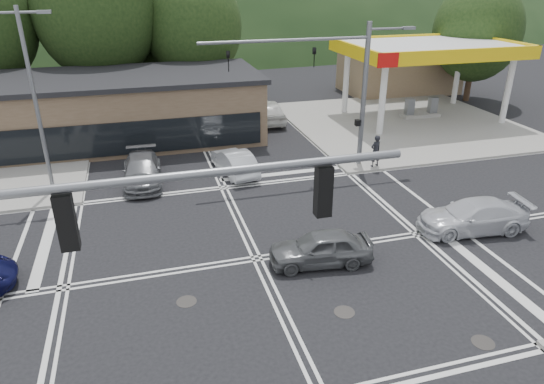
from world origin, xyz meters
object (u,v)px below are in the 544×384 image
object	(u,v)px
car_grey_center	(321,248)
car_northbound	(142,171)
car_queue_a	(235,162)
car_queue_b	(268,111)
car_silver_east	(473,216)
pedestrian	(376,151)

from	to	relation	value
car_grey_center	car_northbound	size ratio (longest dim) A/B	0.82
car_grey_center	car_northbound	xyz separation A→B (m)	(-6.30, 9.96, 0.02)
car_grey_center	car_queue_a	world-z (taller)	car_queue_a
car_queue_b	car_northbound	xyz separation A→B (m)	(-9.51, -9.30, -0.14)
car_silver_east	car_queue_b	xyz separation A→B (m)	(-4.07, 18.60, 0.15)
car_queue_a	car_silver_east	bearing A→B (deg)	123.22
car_grey_center	pedestrian	distance (m)	10.72
pedestrian	car_queue_a	bearing A→B (deg)	-25.42
car_grey_center	pedestrian	bearing A→B (deg)	149.27
car_queue_a	car_queue_b	size ratio (longest dim) A/B	0.84
car_northbound	pedestrian	distance (m)	12.96
car_queue_b	car_northbound	size ratio (longest dim) A/B	1.02
car_grey_center	car_northbound	world-z (taller)	car_northbound
car_northbound	pedestrian	size ratio (longest dim) A/B	2.61
car_queue_a	car_queue_b	xyz separation A→B (m)	(4.50, 9.30, 0.15)
car_silver_east	car_queue_a	bearing A→B (deg)	-130.70
car_silver_east	pedestrian	world-z (taller)	pedestrian
car_queue_a	pedestrian	size ratio (longest dim) A/B	2.26
car_silver_east	car_northbound	world-z (taller)	car_northbound
car_grey_center	car_queue_a	bearing A→B (deg)	-165.56
car_queue_a	car_queue_b	world-z (taller)	car_queue_b
car_grey_center	car_silver_east	bearing A→B (deg)	102.29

